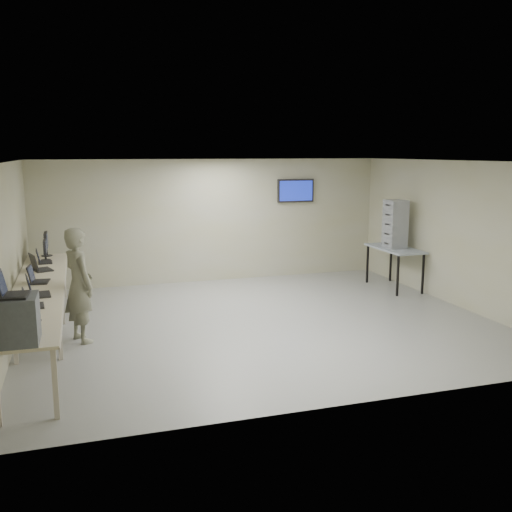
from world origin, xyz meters
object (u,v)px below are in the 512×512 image
object	(u,v)px
soldier	(79,285)
equipment_box	(17,320)
side_table	(395,251)
workbench	(40,291)

from	to	relation	value
soldier	equipment_box	bearing A→B (deg)	141.78
soldier	side_table	size ratio (longest dim) A/B	1.21
equipment_box	soldier	size ratio (longest dim) A/B	0.29
equipment_box	side_table	bearing A→B (deg)	31.69
side_table	workbench	bearing A→B (deg)	-167.83
workbench	soldier	bearing A→B (deg)	-11.83
equipment_box	side_table	distance (m)	8.44
workbench	side_table	world-z (taller)	same
equipment_box	soldier	world-z (taller)	soldier
workbench	side_table	distance (m)	7.35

